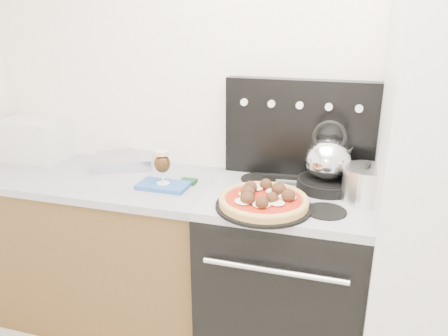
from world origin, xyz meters
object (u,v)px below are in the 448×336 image
at_px(stock_pot, 366,186).
at_px(stove_body, 284,281).
at_px(tea_kettle, 328,155).
at_px(pizza_pan, 264,206).
at_px(toaster_oven, 35,139).
at_px(pizza, 264,199).
at_px(skillet, 326,184).
at_px(beer_glass, 162,167).
at_px(oven_mitt, 163,186).
at_px(base_cabinet, 96,249).

bearing_deg(stock_pot, stove_body, -177.03).
height_order(tea_kettle, stock_pot, tea_kettle).
relative_size(stove_body, pizza_pan, 2.07).
xyz_separation_m(toaster_oven, stock_pot, (1.89, -0.17, -0.02)).
distance_m(toaster_oven, pizza_pan, 1.52).
relative_size(pizza, skillet, 1.39).
height_order(stove_body, tea_kettle, tea_kettle).
bearing_deg(skillet, beer_glass, -168.43).
distance_m(toaster_oven, stock_pot, 1.90).
height_order(pizza, tea_kettle, tea_kettle).
bearing_deg(tea_kettle, pizza_pan, -147.76).
relative_size(oven_mitt, beer_glass, 1.44).
distance_m(base_cabinet, stock_pot, 1.55).
xyz_separation_m(base_cabinet, toaster_oven, (-0.45, 0.16, 0.59)).
bearing_deg(base_cabinet, oven_mitt, -8.32).
height_order(oven_mitt, skillet, skillet).
distance_m(stove_body, stock_pot, 0.65).
height_order(base_cabinet, tea_kettle, tea_kettle).
height_order(toaster_oven, beer_glass, toaster_oven).
bearing_deg(pizza, stove_body, 64.71).
bearing_deg(pizza, beer_glass, 165.94).
distance_m(stove_body, skillet, 0.54).
xyz_separation_m(base_cabinet, tea_kettle, (1.27, 0.09, 0.66)).
xyz_separation_m(skillet, stock_pot, (0.18, -0.10, 0.05)).
height_order(toaster_oven, skillet, toaster_oven).
bearing_deg(base_cabinet, stock_pot, -0.29).
height_order(oven_mitt, pizza, pizza).
height_order(beer_glass, skillet, beer_glass).
relative_size(skillet, stock_pot, 1.36).
height_order(base_cabinet, toaster_oven, toaster_oven).
bearing_deg(pizza, stock_pot, 24.98).
xyz_separation_m(pizza_pan, tea_kettle, (0.25, 0.30, 0.16)).
distance_m(stove_body, oven_mitt, 0.78).
xyz_separation_m(beer_glass, pizza, (0.54, -0.13, -0.05)).
bearing_deg(stove_body, beer_glass, -175.84).
bearing_deg(pizza, base_cabinet, 168.62).
bearing_deg(tea_kettle, pizza, -147.76).
relative_size(stove_body, beer_glass, 5.02).
bearing_deg(pizza, oven_mitt, 165.94).
bearing_deg(stove_body, stock_pot, 2.97).
bearing_deg(skillet, pizza, -129.75).
bearing_deg(beer_glass, tea_kettle, 11.57).
bearing_deg(oven_mitt, stock_pot, 3.74).
height_order(beer_glass, tea_kettle, tea_kettle).
height_order(pizza_pan, stock_pot, stock_pot).
distance_m(pizza_pan, stock_pot, 0.47).
xyz_separation_m(toaster_oven, beer_glass, (0.93, -0.23, -0.01)).
height_order(base_cabinet, pizza_pan, pizza_pan).
xyz_separation_m(pizza_pan, pizza, (0.00, 0.00, 0.03)).
height_order(oven_mitt, stock_pot, stock_pot).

